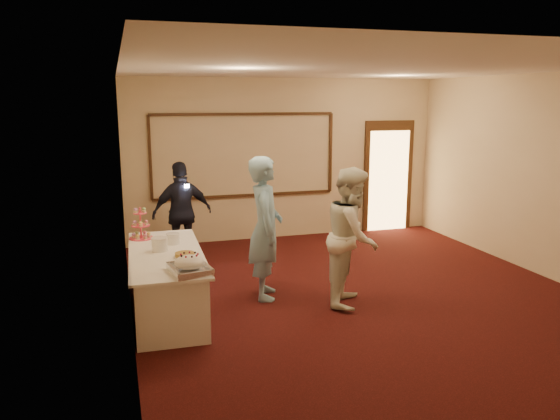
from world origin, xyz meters
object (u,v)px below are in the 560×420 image
Objects in this scene: buffet_table at (167,282)px; plate_stack_a at (160,244)px; man at (265,228)px; tart at (185,255)px; cupcake_stand at (141,226)px; woman at (352,236)px; plate_stack_b at (173,239)px; guest at (182,213)px; pavlova_tray at (190,265)px.

buffet_table is 11.17× the size of plate_stack_a.
tart is at bearing 125.10° from man.
cupcake_stand is 0.25× the size of man.
tart is 2.13m from woman.
plate_stack_a is at bearing 125.14° from buffet_table.
buffet_table is 13.44× the size of plate_stack_b.
buffet_table is at bearing 68.15° from guest.
plate_stack_a is 0.76× the size of tart.
plate_stack_a is 0.45m from tart.
man reaches higher than woman.
plate_stack_b is 0.09× the size of man.
pavlova_tray is at bearing -78.41° from buffet_table.
pavlova_tray is 0.60m from tart.
cupcake_stand reaches higher than tart.
cupcake_stand is (-0.43, 1.67, 0.08)m from pavlova_tray.
woman is at bearing 118.37° from guest.
plate_stack_b is at bearing 92.33° from pavlova_tray.
plate_stack_b is (0.38, -0.42, -0.10)m from cupcake_stand.
man is at bearing 105.34° from guest.
buffet_table is 1.21× the size of man.
guest reaches higher than plate_stack_b.
plate_stack_a is at bearing 65.88° from guest.
pavlova_tray is at bearing 75.27° from guest.
buffet_table is 4.88× the size of cupcake_stand.
plate_stack_a is at bearing 109.73° from woman.
cupcake_stand is at bearing 81.90° from man.
cupcake_stand reaches higher than plate_stack_a.
guest is at bearing 77.57° from buffet_table.
cupcake_stand is at bearing 96.42° from woman.
guest is (-1.88, 2.42, -0.07)m from woman.
cupcake_stand is 2.29× the size of plate_stack_a.
cupcake_stand is 1.69m from man.
man is 1.06× the size of woman.
plate_stack_b is at bearing 101.97° from woman.
man is (1.57, -0.63, 0.01)m from cupcake_stand.
plate_stack_b is 2.32m from woman.
man is at bearing 92.61° from woman.
plate_stack_a is at bearing -124.15° from plate_stack_b.
man is (1.38, 0.07, 0.09)m from plate_stack_a.
pavlova_tray is 0.35× the size of guest.
plate_stack_b is 0.65m from tart.
guest reaches higher than cupcake_stand.
man reaches higher than cupcake_stand.
man reaches higher than guest.
buffet_table is 3.95× the size of pavlova_tray.
pavlova_tray reaches higher than plate_stack_b.
pavlova_tray is 1.00m from plate_stack_a.
woman reaches higher than plate_stack_b.
cupcake_stand reaches higher than buffet_table.
plate_stack_a reaches higher than plate_stack_b.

